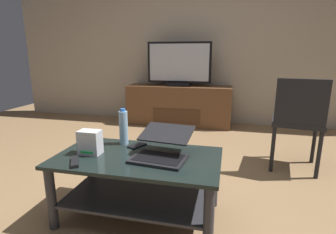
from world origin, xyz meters
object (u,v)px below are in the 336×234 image
coffee_table (138,176)px  media_cabinet (179,105)px  water_bottle_near (124,127)px  television (179,65)px  cell_phone (137,145)px  router_box (90,142)px  tv_remote (75,162)px  dining_chair (298,118)px  laptop (162,148)px

coffee_table → media_cabinet: size_ratio=0.68×
water_bottle_near → television: bearing=90.2°
cell_phone → router_box: bearing=-115.6°
tv_remote → coffee_table: bearing=-1.1°
cell_phone → water_bottle_near: bearing=-170.0°
dining_chair → cell_phone: size_ratio=6.32×
router_box → water_bottle_near: (0.14, 0.24, 0.05)m
coffee_table → television: size_ratio=1.12×
dining_chair → tv_remote: (-1.53, -1.23, -0.06)m
media_cabinet → router_box: size_ratio=9.82×
coffee_table → laptop: size_ratio=2.53×
media_cabinet → dining_chair: dining_chair is taller
cell_phone → tv_remote: 0.46m
cell_phone → laptop: bearing=-9.9°
television → cell_phone: (0.12, -2.23, -0.48)m
laptop → router_box: laptop is taller
media_cabinet → television: 0.62m
television → coffee_table: bearing=-85.5°
laptop → router_box: bearing=-173.0°
coffee_table → cell_phone: size_ratio=7.69×
media_cabinet → cell_phone: size_ratio=11.35×
television → laptop: 2.44m
coffee_table → router_box: (-0.32, -0.03, 0.22)m
media_cabinet → dining_chair: size_ratio=1.79×
coffee_table → media_cabinet: media_cabinet is taller
router_box → cell_phone: 0.34m
coffee_table → tv_remote: size_ratio=6.73×
television → laptop: size_ratio=2.26×
dining_chair → tv_remote: 1.97m
laptop → water_bottle_near: (-0.34, 0.18, 0.07)m
media_cabinet → cell_phone: bearing=-86.9°
dining_chair → cell_phone: (-1.26, -0.85, -0.07)m
cell_phone → media_cabinet: bearing=117.5°
media_cabinet → coffee_table: bearing=-85.6°
router_box → coffee_table: bearing=5.8°
dining_chair → router_box: dining_chair is taller
media_cabinet → television: size_ratio=1.65×
dining_chair → tv_remote: dining_chair is taller
media_cabinet → cell_phone: 2.25m
dining_chair → router_box: bearing=-144.8°
coffee_table → laptop: (0.16, 0.03, 0.20)m
coffee_table → router_box: 0.39m
media_cabinet → laptop: 2.43m
dining_chair → laptop: 1.45m
dining_chair → water_bottle_near: (-1.37, -0.83, 0.06)m
media_cabinet → router_box: 2.47m
coffee_table → tv_remote: 0.42m
media_cabinet → router_box: bearing=-93.0°
cell_phone → tv_remote: (-0.27, -0.38, 0.01)m
laptop → water_bottle_near: size_ratio=1.59×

